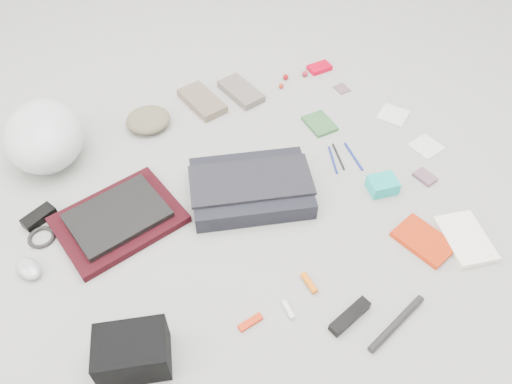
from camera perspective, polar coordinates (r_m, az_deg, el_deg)
name	(u,v)px	position (r m, az deg, el deg)	size (l,w,h in m)	color
ground_plane	(256,201)	(1.77, 0.00, -1.06)	(4.00, 4.00, 0.00)	gray
messenger_bag	(251,188)	(1.77, -0.58, 0.47)	(0.41, 0.29, 0.07)	black
bag_flap	(251,180)	(1.74, -0.59, 1.35)	(0.43, 0.19, 0.01)	black
laptop_sleeve	(119,220)	(1.76, -15.39, -3.09)	(0.40, 0.30, 0.03)	black
laptop	(117,215)	(1.75, -15.55, -2.60)	(0.31, 0.22, 0.02)	black
bike_helmet	(44,135)	(2.01, -23.05, 5.98)	(0.29, 0.36, 0.21)	silver
beanie	(148,120)	(2.08, -12.22, 8.07)	(0.18, 0.17, 0.06)	#6C634A
mitten_left	(202,101)	(2.16, -6.18, 10.30)	(0.11, 0.22, 0.03)	#715E4E
mitten_right	(241,91)	(2.20, -1.73, 11.43)	(0.11, 0.21, 0.03)	#6D625A
power_brick	(39,217)	(1.86, -23.57, -2.63)	(0.11, 0.05, 0.03)	black
cable_coil	(42,237)	(1.81, -23.31, -4.78)	(0.09, 0.09, 0.01)	black
mouse	(28,268)	(1.74, -24.56, -7.93)	(0.06, 0.10, 0.04)	#A6A5AB
camera_bag	(133,352)	(1.45, -13.93, -17.35)	(0.19, 0.14, 0.13)	black
multitool	(250,322)	(1.51, -0.65, -14.68)	(0.08, 0.02, 0.01)	red
toiletry_tube_white	(289,310)	(1.53, 3.74, -13.27)	(0.02, 0.02, 0.06)	silver
toiletry_tube_orange	(309,283)	(1.57, 6.09, -10.27)	(0.02, 0.02, 0.07)	orange
u_lock	(350,316)	(1.53, 10.68, -13.78)	(0.15, 0.04, 0.03)	black
bike_pump	(397,323)	(1.56, 15.77, -14.24)	(0.02, 0.02, 0.24)	black
book_red	(424,241)	(1.74, 18.62, -5.28)	(0.12, 0.19, 0.02)	red
book_white	(465,239)	(1.80, 22.81, -4.94)	(0.14, 0.20, 0.02)	white
notepad	(320,124)	(2.07, 7.29, 7.76)	(0.10, 0.13, 0.02)	#2E5F31
pen_blue	(333,160)	(1.93, 8.78, 3.67)	(0.01, 0.01, 0.14)	navy
pen_black	(338,156)	(1.94, 9.40, 4.03)	(0.01, 0.01, 0.14)	black
pen_navy	(354,156)	(1.95, 11.08, 4.03)	(0.01, 0.01, 0.15)	navy
accordion_wallet	(383,185)	(1.84, 14.27, 0.80)	(0.10, 0.08, 0.05)	#16BEB2
card_deck	(425,177)	(1.94, 18.74, 1.64)	(0.05, 0.08, 0.01)	#7A5465
napkin_top	(393,115)	(2.17, 15.42, 8.49)	(0.11, 0.11, 0.01)	silver
napkin_bottom	(426,147)	(2.07, 18.88, 4.94)	(0.10, 0.10, 0.01)	silver
lollipop_a	(281,86)	(2.24, 2.90, 12.00)	(0.02, 0.02, 0.02)	#A32514
lollipop_b	(286,77)	(2.29, 3.42, 12.99)	(0.02, 0.02, 0.02)	#99060D
lollipop_c	(305,74)	(2.32, 5.61, 13.30)	(0.03, 0.03, 0.03)	maroon
altoids_tin	(319,68)	(2.37, 7.27, 13.92)	(0.10, 0.06, 0.02)	red
stamp_sheet	(342,89)	(2.27, 9.78, 11.56)	(0.05, 0.06, 0.00)	#755162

